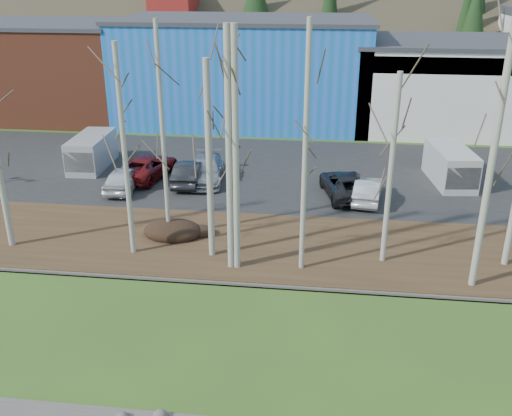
# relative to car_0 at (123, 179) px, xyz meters

# --- Properties ---
(river) EXTENTS (80.00, 8.00, 0.90)m
(river) POSITION_rel_car_0_xyz_m (10.52, -13.38, -0.80)
(river) COLOR black
(river) RESTS_ON ground
(far_bank_rocks) EXTENTS (80.00, 0.80, 0.46)m
(far_bank_rocks) POSITION_rel_car_0_xyz_m (10.52, -9.28, -0.80)
(far_bank_rocks) COLOR #47423D
(far_bank_rocks) RESTS_ON ground
(far_bank) EXTENTS (80.00, 7.00, 0.15)m
(far_bank) POSITION_rel_car_0_xyz_m (10.52, -6.08, -0.73)
(far_bank) COLOR #382616
(far_bank) RESTS_ON ground
(parking_lot) EXTENTS (80.00, 14.00, 0.14)m
(parking_lot) POSITION_rel_car_0_xyz_m (10.52, 4.42, -0.73)
(parking_lot) COLOR black
(parking_lot) RESTS_ON ground
(building_brick) EXTENTS (16.32, 12.24, 7.80)m
(building_brick) POSITION_rel_car_0_xyz_m (-13.48, 18.42, 3.10)
(building_brick) COLOR brown
(building_brick) RESTS_ON ground
(building_blue) EXTENTS (20.40, 12.24, 8.30)m
(building_blue) POSITION_rel_car_0_xyz_m (4.52, 18.42, 3.35)
(building_blue) COLOR #1465AD
(building_blue) RESTS_ON ground
(building_white) EXTENTS (18.36, 12.24, 6.80)m
(building_white) POSITION_rel_car_0_xyz_m (22.52, 18.40, 2.61)
(building_white) COLOR silver
(building_white) RESTS_ON ground
(dirt_mound) EXTENTS (2.81, 1.98, 0.55)m
(dirt_mound) POSITION_rel_car_0_xyz_m (4.36, -5.65, -0.38)
(dirt_mound) COLOR black
(dirt_mound) RESTS_ON far_bank
(birch_1) EXTENTS (0.20, 0.20, 9.82)m
(birch_1) POSITION_rel_car_0_xyz_m (4.19, -5.69, 4.25)
(birch_1) COLOR #B6B2A4
(birch_1) RESTS_ON far_bank
(birch_2) EXTENTS (0.28, 0.28, 8.50)m
(birch_2) POSITION_rel_car_0_xyz_m (6.59, -7.35, 3.60)
(birch_2) COLOR #B6B2A4
(birch_2) RESTS_ON far_bank
(birch_3) EXTENTS (0.22, 0.22, 9.10)m
(birch_3) POSITION_rel_car_0_xyz_m (3.05, -7.54, 3.90)
(birch_3) COLOR #B6B2A4
(birch_3) RESTS_ON far_bank
(birch_4) EXTENTS (0.27, 0.27, 9.87)m
(birch_4) POSITION_rel_car_0_xyz_m (7.60, -8.33, 4.28)
(birch_4) COLOR #B6B2A4
(birch_4) RESTS_ON far_bank
(birch_5) EXTENTS (0.23, 0.23, 8.07)m
(birch_5) POSITION_rel_car_0_xyz_m (14.03, -6.97, 3.38)
(birch_5) COLOR #B6B2A4
(birch_5) RESTS_ON far_bank
(birch_6) EXTENTS (0.21, 0.21, 10.10)m
(birch_6) POSITION_rel_car_0_xyz_m (10.56, -8.08, 4.40)
(birch_6) COLOR #B6B2A4
(birch_6) RESTS_ON far_bank
(birch_7) EXTENTS (0.27, 0.27, 10.90)m
(birch_7) POSITION_rel_car_0_xyz_m (17.41, -8.65, 4.80)
(birch_7) COLOR #B6B2A4
(birch_7) RESTS_ON far_bank
(birch_10) EXTENTS (0.27, 0.27, 9.87)m
(birch_10) POSITION_rel_car_0_xyz_m (7.86, -8.33, 4.28)
(birch_10) COLOR #B6B2A4
(birch_10) RESTS_ON far_bank
(car_0) EXTENTS (1.72, 3.95, 1.33)m
(car_0) POSITION_rel_car_0_xyz_m (0.00, 0.00, 0.00)
(car_0) COLOR silver
(car_0) RESTS_ON parking_lot
(car_1) EXTENTS (1.63, 4.21, 1.37)m
(car_1) POSITION_rel_car_0_xyz_m (3.51, 1.45, 0.02)
(car_1) COLOR black
(car_1) RESTS_ON parking_lot
(car_2) EXTENTS (3.15, 5.24, 1.36)m
(car_2) POSITION_rel_car_0_xyz_m (0.74, 2.19, 0.02)
(car_2) COLOR maroon
(car_2) RESTS_ON parking_lot
(car_3) EXTENTS (2.49, 4.98, 1.39)m
(car_3) POSITION_rel_car_0_xyz_m (4.40, 2.04, 0.03)
(car_3) COLOR #9B9BA2
(car_3) RESTS_ON parking_lot
(car_4) EXTENTS (1.89, 4.05, 1.28)m
(car_4) POSITION_rel_car_0_xyz_m (13.75, -0.08, -0.02)
(car_4) COLOR #BDBEC0
(car_4) RESTS_ON parking_lot
(car_5) EXTENTS (3.24, 5.21, 1.34)m
(car_5) POSITION_rel_car_0_xyz_m (12.57, 0.53, 0.01)
(car_5) COLOR black
(car_5) RESTS_ON parking_lot
(van_white) EXTENTS (2.49, 4.90, 2.06)m
(van_white) POSITION_rel_car_0_xyz_m (18.73, 3.42, 0.36)
(van_white) COLOR silver
(van_white) RESTS_ON parking_lot
(van_grey) EXTENTS (2.14, 4.69, 2.01)m
(van_grey) POSITION_rel_car_0_xyz_m (-3.35, 3.59, 0.34)
(van_grey) COLOR #B3B5B7
(van_grey) RESTS_ON parking_lot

